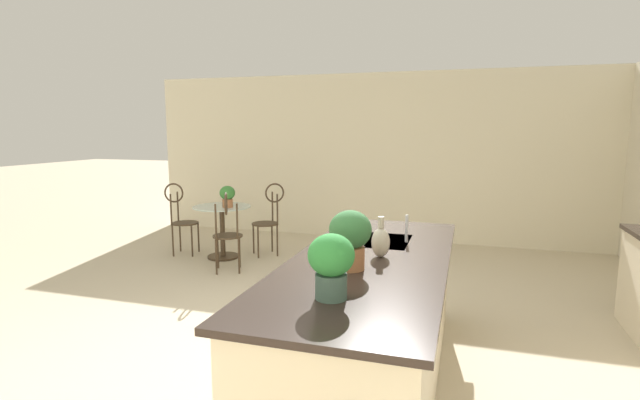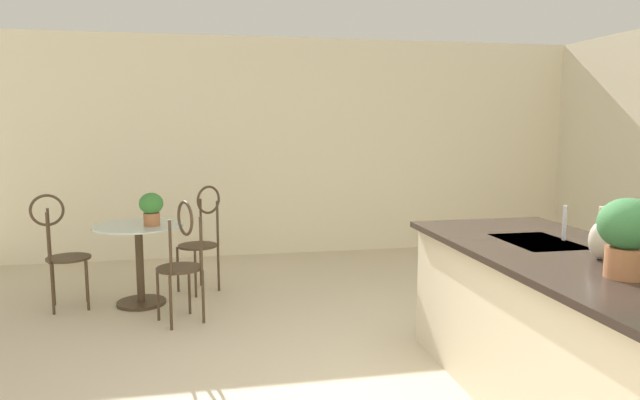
{
  "view_description": "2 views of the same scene",
  "coord_description": "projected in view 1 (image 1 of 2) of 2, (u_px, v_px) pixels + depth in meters",
  "views": [
    {
      "loc": [
        3.49,
        1.47,
        1.81
      ],
      "look_at": [
        -1.45,
        -0.06,
        1.04
      ],
      "focal_mm": 26.77,
      "sensor_mm": 36.0,
      "label": 1
    },
    {
      "loc": [
        2.92,
        -1.16,
        1.65
      ],
      "look_at": [
        -0.93,
        -0.4,
        1.12
      ],
      "focal_mm": 32.1,
      "sensor_mm": 36.0,
      "label": 2
    }
  ],
  "objects": [
    {
      "name": "chair_toward_desk",
      "position": [
        269.0,
        216.0,
        6.86
      ],
      "size": [
        0.53,
        0.53,
        1.04
      ],
      "color": "#3D2D1E",
      "rests_on": "ground"
    },
    {
      "name": "potted_plant_counter_near",
      "position": [
        350.0,
        236.0,
        3.03
      ],
      "size": [
        0.27,
        0.27,
        0.38
      ],
      "color": "#9E603D",
      "rests_on": "kitchen_island"
    },
    {
      "name": "bistro_table",
      "position": [
        222.0,
        227.0,
        6.71
      ],
      "size": [
        0.8,
        0.8,
        0.74
      ],
      "color": "#3D2D1E",
      "rests_on": "ground"
    },
    {
      "name": "wall_left_window",
      "position": [
        374.0,
        157.0,
        7.82
      ],
      "size": [
        0.12,
        7.8,
        2.7
      ],
      "primitive_type": "cube",
      "color": "beige",
      "rests_on": "ground"
    },
    {
      "name": "kitchen_island",
      "position": [
        369.0,
        320.0,
        3.39
      ],
      "size": [
        2.8,
        1.06,
        0.92
      ],
      "color": "beige",
      "rests_on": "ground"
    },
    {
      "name": "chair_by_island",
      "position": [
        227.0,
        228.0,
        6.0
      ],
      "size": [
        0.52,
        0.51,
        1.04
      ],
      "color": "#3D2D1E",
      "rests_on": "ground"
    },
    {
      "name": "ground_plane",
      "position": [
        276.0,
        347.0,
        3.99
      ],
      "size": [
        40.0,
        40.0,
        0.0
      ],
      "primitive_type": "plane",
      "color": "beige"
    },
    {
      "name": "potted_plant_on_table",
      "position": [
        227.0,
        195.0,
        6.54
      ],
      "size": [
        0.21,
        0.21,
        0.3
      ],
      "color": "#9E603D",
      "rests_on": "bistro_table"
    },
    {
      "name": "chair_near_window",
      "position": [
        181.0,
        215.0,
        6.89
      ],
      "size": [
        0.45,
        0.51,
        1.04
      ],
      "color": "#3D2D1E",
      "rests_on": "ground"
    },
    {
      "name": "vase_on_counter",
      "position": [
        381.0,
        242.0,
        3.34
      ],
      "size": [
        0.13,
        0.13,
        0.29
      ],
      "color": "#BCB29E",
      "rests_on": "kitchen_island"
    },
    {
      "name": "sink_faucet",
      "position": [
        407.0,
        229.0,
        3.77
      ],
      "size": [
        0.02,
        0.02,
        0.22
      ],
      "primitive_type": "cylinder",
      "color": "#B2B5BA",
      "rests_on": "kitchen_island"
    },
    {
      "name": "potted_plant_counter_far",
      "position": [
        331.0,
        262.0,
        2.5
      ],
      "size": [
        0.25,
        0.25,
        0.35
      ],
      "color": "#385147",
      "rests_on": "kitchen_island"
    }
  ]
}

